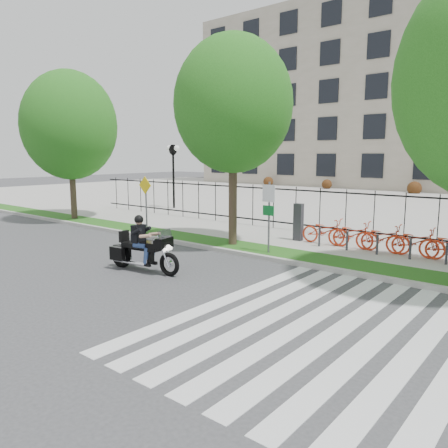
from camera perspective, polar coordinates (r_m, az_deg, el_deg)
The scene contains 14 objects.
ground at distance 12.45m, azimuth -7.61°, elevation -7.73°, with size 120.00×120.00×0.00m, color #3A3B3D.
curb at distance 15.42m, azimuth 3.59°, elevation -4.10°, with size 60.00×0.20×0.15m, color #A5A39B.
grass_verge at distance 16.10m, azimuth 5.36°, elevation -3.56°, with size 60.00×1.50×0.15m, color #205715.
sidewalk at distance 18.19m, azimuth 9.78°, elevation -2.20°, with size 60.00×3.50×0.15m, color #AEAAA3.
plaza at distance 34.42m, azimuth 24.40°, elevation 2.34°, with size 80.00×34.00×0.10m, color #AEAAA3.
crosswalk_stripes at distance 9.69m, azimuth 12.83°, elevation -12.81°, with size 5.70×8.00×0.01m, color silver, non-canonical shape.
iron_fence at distance 19.54m, azimuth 12.40°, elevation 1.69°, with size 30.00×0.06×2.00m, color black, non-canonical shape.
lamp_post_left at distance 28.90m, azimuth -6.65°, elevation 8.23°, with size 1.06×0.70×4.25m.
street_tree_0 at distance 24.99m, azimuth -19.52°, elevation 12.02°, with size 4.97×4.97×7.82m.
street_tree_1 at distance 16.71m, azimuth 1.19°, elevation 15.31°, with size 4.41×4.41×7.80m.
bike_share_station at distance 16.29m, azimuth 21.63°, elevation -1.88°, with size 7.86×0.88×1.50m.
sign_pole_regulatory at distance 15.31m, azimuth 5.87°, elevation 2.10°, with size 0.50×0.09×2.50m.
sign_pole_warning at distance 19.64m, azimuth -10.19°, elevation 3.53°, with size 0.78×0.09×2.49m.
motorcycle_rider at distance 13.68m, azimuth -10.49°, elevation -3.24°, with size 2.73×0.93×2.11m.
Camera 1 is at (8.75, -8.11, 3.57)m, focal length 35.00 mm.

